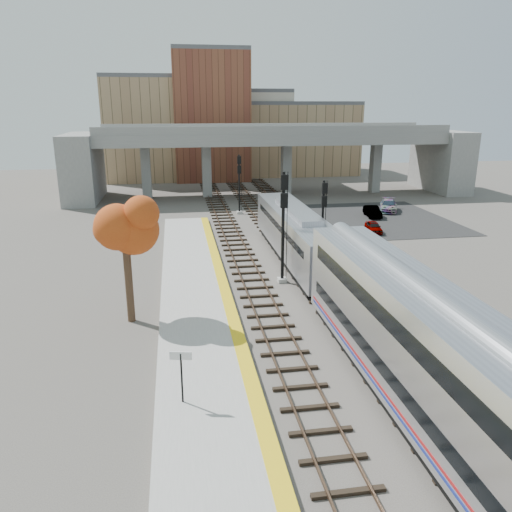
{
  "coord_description": "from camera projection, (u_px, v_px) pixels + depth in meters",
  "views": [
    {
      "loc": [
        -8.25,
        -22.96,
        12.04
      ],
      "look_at": [
        -3.22,
        8.02,
        2.5
      ],
      "focal_mm": 35.0,
      "sensor_mm": 36.0,
      "label": 1
    }
  ],
  "objects": [
    {
      "name": "signal_mast_far",
      "position": [
        239.0,
        186.0,
        56.46
      ],
      "size": [
        0.6,
        0.64,
        6.71
      ],
      "color": "#9E9E99",
      "rests_on": "ground"
    },
    {
      "name": "signal_mast_near",
      "position": [
        283.0,
        228.0,
        34.09
      ],
      "size": [
        0.6,
        0.64,
        7.78
      ],
      "color": "#9E9E99",
      "rests_on": "ground"
    },
    {
      "name": "station_sign",
      "position": [
        181.0,
        366.0,
        20.01
      ],
      "size": [
        0.89,
        0.23,
        2.27
      ],
      "rotation": [
        0.0,
        0.0,
        -0.2
      ],
      "color": "black",
      "rests_on": "platform"
    },
    {
      "name": "coach",
      "position": [
        446.0,
        374.0,
        17.82
      ],
      "size": [
        3.03,
        25.0,
        5.0
      ],
      "color": "#A8AAB2",
      "rests_on": "ground"
    },
    {
      "name": "car_c",
      "position": [
        388.0,
        206.0,
        58.44
      ],
      "size": [
        3.52,
        5.0,
        1.34
      ],
      "primitive_type": "imported",
      "rotation": [
        0.0,
        0.0,
        -0.39
      ],
      "color": "#99999E",
      "rests_on": "parking_lot"
    },
    {
      "name": "tracks",
      "position": [
        300.0,
        267.0,
        38.38
      ],
      "size": [
        10.7,
        95.0,
        0.25
      ],
      "color": "black",
      "rests_on": "ground"
    },
    {
      "name": "ground",
      "position": [
        340.0,
        342.0,
        26.45
      ],
      "size": [
        160.0,
        160.0,
        0.0
      ],
      "primitive_type": "plane",
      "color": "#47423D",
      "rests_on": "ground"
    },
    {
      "name": "car_b",
      "position": [
        372.0,
        212.0,
        55.46
      ],
      "size": [
        1.71,
        3.84,
        1.23
      ],
      "primitive_type": "imported",
      "rotation": [
        0.0,
        0.0,
        -0.11
      ],
      "color": "#99999E",
      "rests_on": "parking_lot"
    },
    {
      "name": "locomotive",
      "position": [
        296.0,
        234.0,
        39.32
      ],
      "size": [
        3.02,
        19.05,
        4.1
      ],
      "color": "#A8AAB2",
      "rests_on": "ground"
    },
    {
      "name": "yellow_strip",
      "position": [
        240.0,
        343.0,
        25.53
      ],
      "size": [
        0.7,
        60.0,
        0.01
      ],
      "primitive_type": "cube",
      "color": "yellow",
      "rests_on": "platform"
    },
    {
      "name": "buildings_far",
      "position": [
        228.0,
        130.0,
        87.23
      ],
      "size": [
        43.0,
        21.0,
        20.6
      ],
      "color": "#9A7F59",
      "rests_on": "ground"
    },
    {
      "name": "car_a",
      "position": [
        373.0,
        227.0,
        48.8
      ],
      "size": [
        1.68,
        3.27,
        1.06
      ],
      "primitive_type": "imported",
      "rotation": [
        0.0,
        0.0,
        -0.14
      ],
      "color": "#99999E",
      "rests_on": "parking_lot"
    },
    {
      "name": "parking_lot",
      "position": [
        381.0,
        218.0,
        55.03
      ],
      "size": [
        14.0,
        18.0,
        0.04
      ],
      "primitive_type": "cube",
      "color": "black",
      "rests_on": "ground"
    },
    {
      "name": "signal_mast_mid",
      "position": [
        323.0,
        224.0,
        39.02
      ],
      "size": [
        0.6,
        0.64,
        6.49
      ],
      "color": "#9E9E99",
      "rests_on": "ground"
    },
    {
      "name": "overpass",
      "position": [
        272.0,
        152.0,
        68.02
      ],
      "size": [
        54.0,
        12.0,
        9.5
      ],
      "color": "slate",
      "rests_on": "ground"
    },
    {
      "name": "tree",
      "position": [
        125.0,
        228.0,
        27.38
      ],
      "size": [
        3.6,
        3.6,
        7.48
      ],
      "color": "#382619",
      "rests_on": "ground"
    },
    {
      "name": "platform",
      "position": [
        203.0,
        349.0,
        25.29
      ],
      "size": [
        4.5,
        60.0,
        0.35
      ],
      "primitive_type": "cube",
      "color": "#9E9E99",
      "rests_on": "ground"
    }
  ]
}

